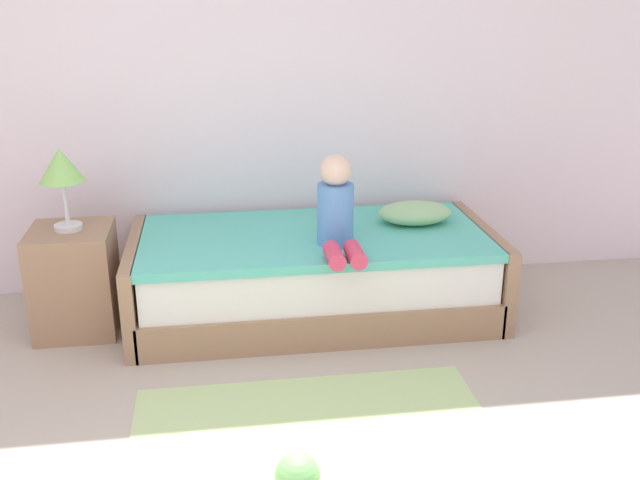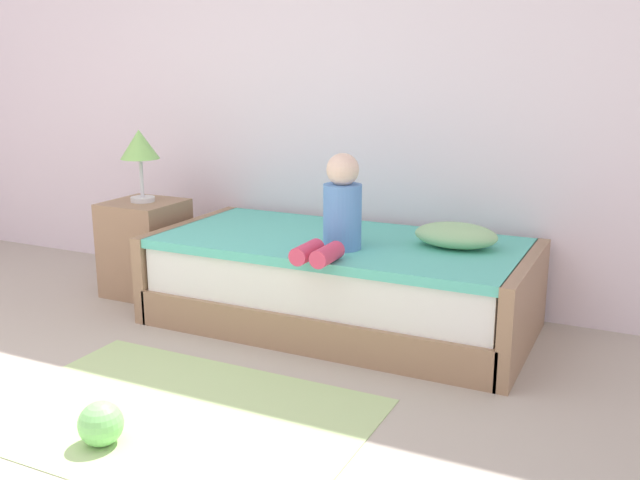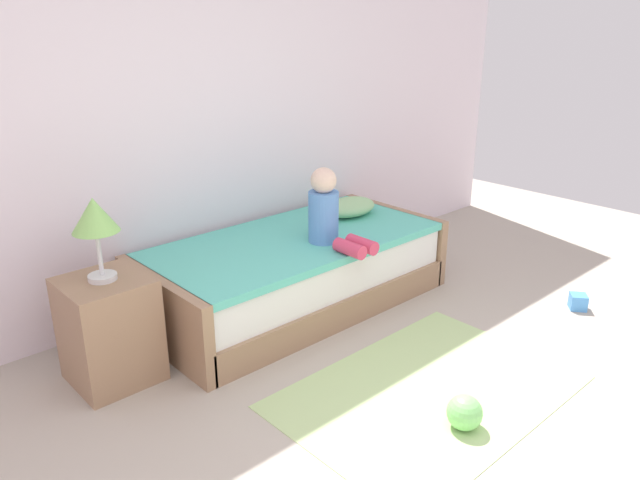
{
  "view_description": "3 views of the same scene",
  "coord_description": "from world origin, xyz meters",
  "px_view_note": "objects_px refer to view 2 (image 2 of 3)",
  "views": [
    {
      "loc": [
        0.12,
        -1.88,
        1.88
      ],
      "look_at": [
        0.66,
        1.75,
        0.55
      ],
      "focal_mm": 40.43,
      "sensor_mm": 36.0,
      "label": 1
    },
    {
      "loc": [
        2.23,
        -1.48,
        1.45
      ],
      "look_at": [
        0.66,
        1.75,
        0.55
      ],
      "focal_mm": 39.94,
      "sensor_mm": 36.0,
      "label": 2
    },
    {
      "loc": [
        -1.84,
        -0.96,
        1.9
      ],
      "look_at": [
        0.66,
        1.75,
        0.55
      ],
      "focal_mm": 34.06,
      "sensor_mm": 36.0,
      "label": 3
    }
  ],
  "objects_px": {
    "toy_ball": "(101,424)",
    "pillow": "(456,235)",
    "nightstand": "(146,248)",
    "bed": "(339,283)",
    "child_figure": "(339,212)",
    "table_lamp": "(140,148)"
  },
  "relations": [
    {
      "from": "child_figure",
      "to": "toy_ball",
      "type": "relative_size",
      "value": 2.88
    },
    {
      "from": "nightstand",
      "to": "child_figure",
      "type": "xyz_separation_m",
      "value": [
        1.45,
        -0.21,
        0.4
      ]
    },
    {
      "from": "toy_ball",
      "to": "table_lamp",
      "type": "bearing_deg",
      "value": 123.81
    },
    {
      "from": "child_figure",
      "to": "pillow",
      "type": "relative_size",
      "value": 1.16
    },
    {
      "from": "pillow",
      "to": "toy_ball",
      "type": "distance_m",
      "value": 1.99
    },
    {
      "from": "table_lamp",
      "to": "pillow",
      "type": "bearing_deg",
      "value": 3.47
    },
    {
      "from": "pillow",
      "to": "toy_ball",
      "type": "bearing_deg",
      "value": -118.17
    },
    {
      "from": "child_figure",
      "to": "toy_ball",
      "type": "bearing_deg",
      "value": -105.54
    },
    {
      "from": "bed",
      "to": "nightstand",
      "type": "relative_size",
      "value": 3.52
    },
    {
      "from": "child_figure",
      "to": "bed",
      "type": "bearing_deg",
      "value": 112.69
    },
    {
      "from": "table_lamp",
      "to": "pillow",
      "type": "distance_m",
      "value": 2.01
    },
    {
      "from": "table_lamp",
      "to": "toy_ball",
      "type": "distance_m",
      "value": 2.09
    },
    {
      "from": "bed",
      "to": "child_figure",
      "type": "bearing_deg",
      "value": -67.31
    },
    {
      "from": "bed",
      "to": "nightstand",
      "type": "distance_m",
      "value": 1.35
    },
    {
      "from": "bed",
      "to": "table_lamp",
      "type": "height_order",
      "value": "table_lamp"
    },
    {
      "from": "nightstand",
      "to": "child_figure",
      "type": "relative_size",
      "value": 1.18
    },
    {
      "from": "toy_ball",
      "to": "bed",
      "type": "bearing_deg",
      "value": 79.85
    },
    {
      "from": "bed",
      "to": "toy_ball",
      "type": "height_order",
      "value": "bed"
    },
    {
      "from": "toy_ball",
      "to": "pillow",
      "type": "bearing_deg",
      "value": 61.83
    },
    {
      "from": "bed",
      "to": "pillow",
      "type": "bearing_deg",
      "value": 9.08
    },
    {
      "from": "nightstand",
      "to": "pillow",
      "type": "relative_size",
      "value": 1.36
    },
    {
      "from": "child_figure",
      "to": "nightstand",
      "type": "bearing_deg",
      "value": 171.78
    }
  ]
}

